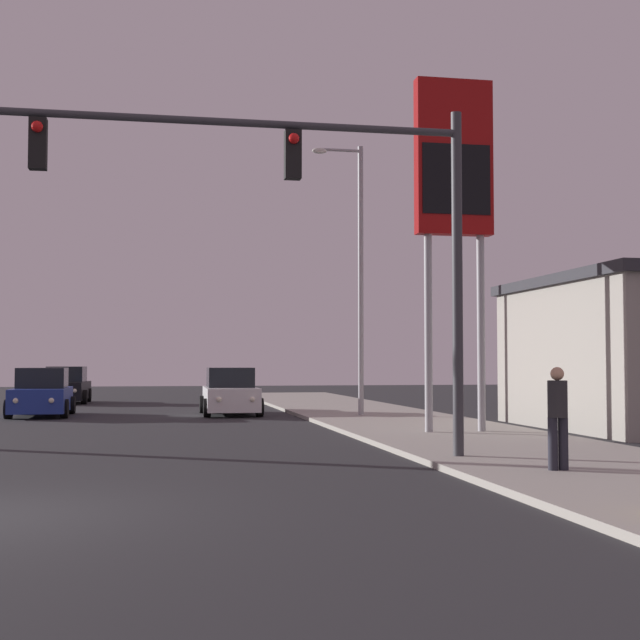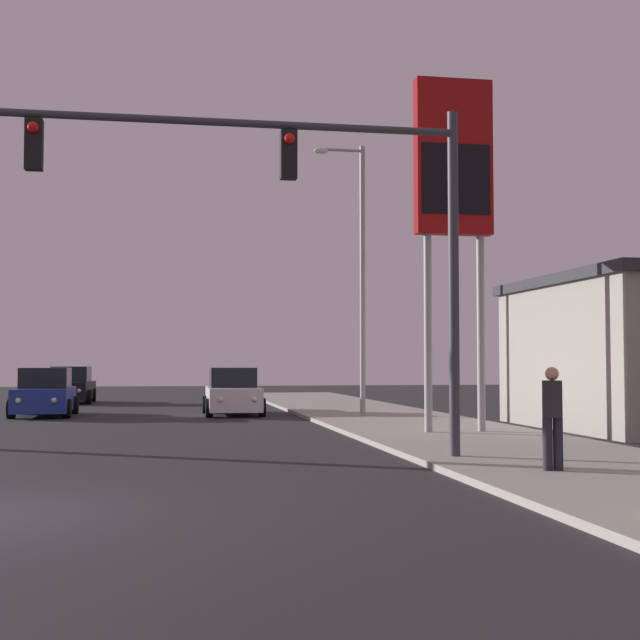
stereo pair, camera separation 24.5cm
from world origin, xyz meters
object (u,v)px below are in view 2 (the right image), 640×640
Objects in this scene: traffic_light_mast at (312,202)px; street_lamp at (359,265)px; car_black at (71,386)px; gas_station_sign at (453,176)px; pedestrian_on_sidewalk at (552,414)px; car_white at (233,393)px; car_blue at (45,394)px.

street_lamp is at bearing 73.93° from traffic_light_mast.
street_lamp is (10.60, -13.55, 4.36)m from car_black.
street_lamp reaches higher than traffic_light_mast.
street_lamp reaches higher than car_black.
gas_station_sign reaches higher than traffic_light_mast.
pedestrian_on_sidewalk is (10.44, -28.85, 0.27)m from car_black.
gas_station_sign is at bearing 115.71° from car_white.
car_white is 1.00× the size of car_black.
car_blue is at bearing 112.52° from traffic_light_mast.
car_black is 0.48× the size of traffic_light_mast.
car_blue is at bearing 162.06° from street_lamp.
car_black is 17.74m from street_lamp.
traffic_light_mast is 13.42m from street_lamp.
gas_station_sign reaches higher than car_white.
traffic_light_mast is (6.88, -26.44, 4.05)m from car_black.
gas_station_sign is 5.39× the size of pedestrian_on_sidewalk.
car_white is 0.48× the size of gas_station_sign.
car_blue is 10.16m from car_black.
pedestrian_on_sidewalk is at bearing -34.09° from traffic_light_mast.
car_white is at bearing 115.02° from gas_station_sign.
car_blue is 0.48× the size of traffic_light_mast.
car_white is 16.46m from traffic_light_mast.
car_black is 0.48× the size of gas_station_sign.
car_white is at bearing 101.67° from pedestrian_on_sidewalk.
traffic_light_mast is 5.44× the size of pedestrian_on_sidewalk.
traffic_light_mast reaches higher than car_white.
gas_station_sign is (11.48, -20.84, 5.86)m from car_black.
car_black is 27.62m from traffic_light_mast.
car_blue is 21.34m from pedestrian_on_sidewalk.
car_white is 2.59× the size of pedestrian_on_sidewalk.
car_blue is 2.59× the size of pedestrian_on_sidewalk.
car_blue is (-6.52, 0.33, 0.00)m from car_white.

